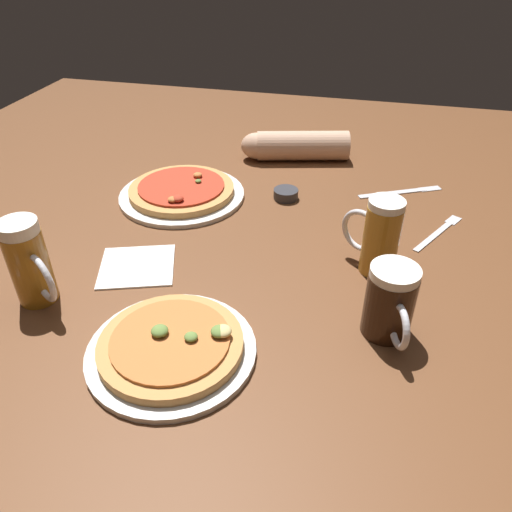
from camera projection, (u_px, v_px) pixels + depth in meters
name	position (u px, v px, depth m)	size (l,w,h in m)	color
ground_plane	(256.00, 269.00, 1.09)	(2.40, 2.40, 0.03)	brown
pizza_plate_near	(172.00, 346.00, 0.86)	(0.30, 0.30, 0.05)	silver
pizza_plate_far	(182.00, 192.00, 1.33)	(0.33, 0.33, 0.05)	silver
beer_mug_dark	(390.00, 303.00, 0.87)	(0.09, 0.14, 0.14)	black
beer_mug_amber	(30.00, 264.00, 0.94)	(0.12, 0.09, 0.18)	#9E6619
beer_mug_pale	(379.00, 236.00, 1.02)	(0.12, 0.09, 0.17)	#B27A23
ramekin_sauce	(286.00, 194.00, 1.32)	(0.07, 0.07, 0.03)	#333338
napkin_folded	(137.00, 265.00, 1.07)	(0.16, 0.15, 0.01)	white
fork_left	(439.00, 232.00, 1.19)	(0.12, 0.19, 0.01)	silver
knife_right	(401.00, 192.00, 1.35)	(0.22, 0.13, 0.01)	silver
diner_arm	(292.00, 146.00, 1.51)	(0.33, 0.15, 0.09)	tan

